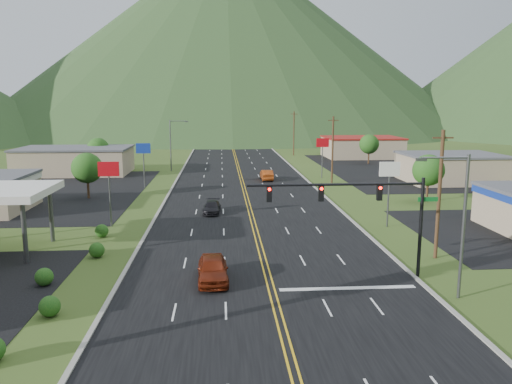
{
  "coord_description": "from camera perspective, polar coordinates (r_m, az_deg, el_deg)",
  "views": [
    {
      "loc": [
        -3.17,
        -18.48,
        12.02
      ],
      "look_at": [
        -0.23,
        23.17,
        4.5
      ],
      "focal_mm": 35.0,
      "sensor_mm": 36.0,
      "label": 1
    }
  ],
  "objects": [
    {
      "name": "traffic_signal",
      "position": [
        34.54,
        12.28,
        -1.2
      ],
      "size": [
        13.1,
        0.43,
        7.0
      ],
      "color": "black",
      "rests_on": "ground"
    },
    {
      "name": "car_dark_mid",
      "position": [
        54.92,
        -5.06,
        -1.79
      ],
      "size": [
        2.05,
        4.48,
        1.27
      ],
      "primitive_type": "imported",
      "rotation": [
        0.0,
        0.0,
        -0.06
      ],
      "color": "black",
      "rests_on": "ground"
    },
    {
      "name": "mountain_n",
      "position": [
        240.44,
        -3.4,
        17.48
      ],
      "size": [
        220.0,
        220.0,
        85.0
      ],
      "primitive_type": "cone",
      "color": "#203F1C",
      "rests_on": "ground"
    },
    {
      "name": "tree_east_a",
      "position": [
        64.19,
        19.11,
        2.37
      ],
      "size": [
        3.84,
        3.84,
        5.82
      ],
      "color": "#382314",
      "rests_on": "ground"
    },
    {
      "name": "car_red_near",
      "position": [
        34.31,
        -4.96,
        -8.82
      ],
      "size": [
        2.21,
        5.11,
        1.72
      ],
      "primitive_type": "imported",
      "rotation": [
        0.0,
        0.0,
        0.04
      ],
      "color": "#631C0B",
      "rests_on": "ground"
    },
    {
      "name": "building_east_far",
      "position": [
        113.29,
        12.0,
        5.05
      ],
      "size": [
        16.4,
        12.4,
        4.5
      ],
      "color": "tan",
      "rests_on": "ground"
    },
    {
      "name": "pole_sign_west_a",
      "position": [
        50.16,
        -16.47,
        1.8
      ],
      "size": [
        2.0,
        0.18,
        6.4
      ],
      "color": "#59595E",
      "rests_on": "ground"
    },
    {
      "name": "utility_pole_a",
      "position": [
        40.7,
        20.21,
        -0.18
      ],
      "size": [
        1.6,
        0.28,
        10.0
      ],
      "color": "#382314",
      "rests_on": "ground"
    },
    {
      "name": "building_east_mid",
      "position": [
        82.06,
        21.4,
        2.6
      ],
      "size": [
        14.4,
        11.4,
        4.3
      ],
      "color": "tan",
      "rests_on": "ground"
    },
    {
      "name": "pole_sign_west_b",
      "position": [
        71.65,
        -12.75,
        4.38
      ],
      "size": [
        2.0,
        0.18,
        6.4
      ],
      "color": "#59595E",
      "rests_on": "ground"
    },
    {
      "name": "utility_pole_d",
      "position": [
        154.54,
        2.18,
        7.65
      ],
      "size": [
        1.6,
        0.28,
        10.0
      ],
      "color": "#382314",
      "rests_on": "ground"
    },
    {
      "name": "building_west_far",
      "position": [
        90.5,
        -19.97,
        3.41
      ],
      "size": [
        18.4,
        11.4,
        4.5
      ],
      "color": "tan",
      "rests_on": "ground"
    },
    {
      "name": "tree_west_b",
      "position": [
        93.43,
        -17.59,
        4.74
      ],
      "size": [
        3.84,
        3.84,
        5.82
      ],
      "color": "#382314",
      "rests_on": "ground"
    },
    {
      "name": "utility_pole_b",
      "position": [
        75.66,
        8.74,
        4.87
      ],
      "size": [
        1.6,
        0.28,
        10.0
      ],
      "color": "#382314",
      "rests_on": "ground"
    },
    {
      "name": "utility_pole_c",
      "position": [
        114.91,
        4.35,
        6.74
      ],
      "size": [
        1.6,
        0.28,
        10.0
      ],
      "color": "#382314",
      "rests_on": "ground"
    },
    {
      "name": "streetlight_east",
      "position": [
        32.62,
        22.2,
        -2.67
      ],
      "size": [
        3.28,
        0.25,
        9.0
      ],
      "color": "#59595E",
      "rests_on": "ground"
    },
    {
      "name": "streetlight_west",
      "position": [
        89.15,
        -9.55,
        5.67
      ],
      "size": [
        3.28,
        0.25,
        9.0
      ],
      "color": "#59595E",
      "rests_on": "ground"
    },
    {
      "name": "pole_sign_east_a",
      "position": [
        49.71,
        15.0,
        1.8
      ],
      "size": [
        2.0,
        0.18,
        6.4
      ],
      "color": "#59595E",
      "rests_on": "ground"
    },
    {
      "name": "tree_west_a",
      "position": [
        66.18,
        -18.75,
        2.61
      ],
      "size": [
        3.84,
        3.84,
        5.82
      ],
      "color": "#382314",
      "rests_on": "ground"
    },
    {
      "name": "tree_east_b",
      "position": [
        101.12,
        12.8,
        5.35
      ],
      "size": [
        3.84,
        3.84,
        5.82
      ],
      "color": "#382314",
      "rests_on": "ground"
    },
    {
      "name": "car_red_far",
      "position": [
        78.05,
        1.23,
        1.94
      ],
      "size": [
        1.78,
        4.87,
        1.59
      ],
      "primitive_type": "imported",
      "rotation": [
        0.0,
        0.0,
        3.16
      ],
      "color": "#9B3B10",
      "rests_on": "ground"
    },
    {
      "name": "pole_sign_east_b",
      "position": [
        80.43,
        7.61,
        5.15
      ],
      "size": [
        2.0,
        0.18,
        6.4
      ],
      "color": "#59595E",
      "rests_on": "ground"
    }
  ]
}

